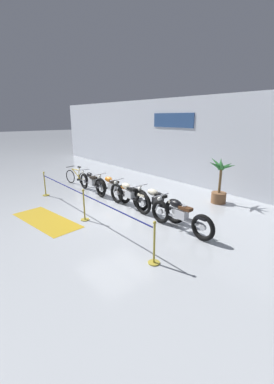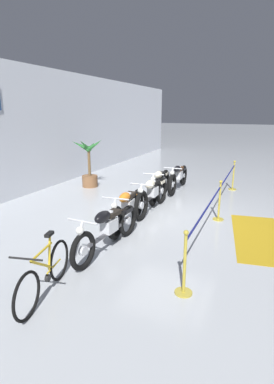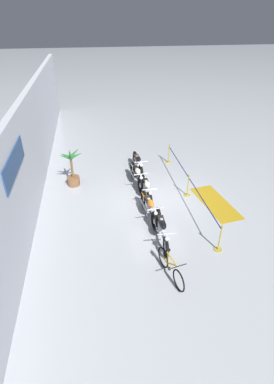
{
  "view_description": "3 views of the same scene",
  "coord_description": "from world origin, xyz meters",
  "px_view_note": "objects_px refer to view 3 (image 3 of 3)",
  "views": [
    {
      "loc": [
        7.26,
        -4.91,
        3.25
      ],
      "look_at": [
        0.58,
        0.49,
        0.74
      ],
      "focal_mm": 24.0,
      "sensor_mm": 36.0,
      "label": 1
    },
    {
      "loc": [
        -7.5,
        -2.25,
        2.74
      ],
      "look_at": [
        0.32,
        1.1,
        0.43
      ],
      "focal_mm": 28.0,
      "sensor_mm": 36.0,
      "label": 2
    },
    {
      "loc": [
        -10.59,
        2.63,
        7.03
      ],
      "look_at": [
        -0.4,
        1.01,
        0.68
      ],
      "focal_mm": 28.0,
      "sensor_mm": 36.0,
      "label": 3
    }
  ],
  "objects_px": {
    "potted_palm_left_of_row": "(72,170)",
    "stanchion_mid_left": "(188,188)",
    "stanchion_far_left": "(199,198)",
    "motorcycle_cream_3": "(137,176)",
    "floor_banner": "(215,203)",
    "motorcycle_orange_1": "(149,208)",
    "motorcycle_black_0": "(162,229)",
    "bicycle": "(170,268)",
    "motorcycle_black_4": "(138,164)",
    "motorcycle_cream_2": "(146,189)",
    "stanchion_mid_right": "(169,156)"
  },
  "relations": [
    {
      "from": "potted_palm_left_of_row",
      "to": "stanchion_mid_left",
      "type": "distance_m",
      "value": 5.25
    },
    {
      "from": "potted_palm_left_of_row",
      "to": "stanchion_far_left",
      "type": "bearing_deg",
      "value": -121.68
    },
    {
      "from": "motorcycle_cream_3",
      "to": "floor_banner",
      "type": "distance_m",
      "value": 3.69
    },
    {
      "from": "motorcycle_orange_1",
      "to": "floor_banner",
      "type": "bearing_deg",
      "value": -78.63
    },
    {
      "from": "stanchion_mid_left",
      "to": "floor_banner",
      "type": "relative_size",
      "value": 0.38
    },
    {
      "from": "motorcycle_black_0",
      "to": "motorcycle_cream_3",
      "type": "bearing_deg",
      "value": 3.77
    },
    {
      "from": "bicycle",
      "to": "floor_banner",
      "type": "distance_m",
      "value": 4.69
    },
    {
      "from": "motorcycle_orange_1",
      "to": "motorcycle_black_0",
      "type": "bearing_deg",
      "value": -172.15
    },
    {
      "from": "motorcycle_black_4",
      "to": "stanchion_mid_left",
      "type": "height_order",
      "value": "stanchion_mid_left"
    },
    {
      "from": "motorcycle_cream_2",
      "to": "stanchion_far_left",
      "type": "xyz_separation_m",
      "value": [
        -1.33,
        -1.84,
        0.2
      ]
    },
    {
      "from": "motorcycle_orange_1",
      "to": "stanchion_far_left",
      "type": "bearing_deg",
      "value": -89.16
    },
    {
      "from": "bicycle",
      "to": "motorcycle_black_4",
      "type": "bearing_deg",
      "value": -1.0
    },
    {
      "from": "bicycle",
      "to": "floor_banner",
      "type": "height_order",
      "value": "bicycle"
    },
    {
      "from": "motorcycle_cream_2",
      "to": "motorcycle_black_4",
      "type": "height_order",
      "value": "motorcycle_cream_2"
    },
    {
      "from": "stanchion_mid_left",
      "to": "motorcycle_orange_1",
      "type": "bearing_deg",
      "value": 124.72
    },
    {
      "from": "motorcycle_cream_2",
      "to": "stanchion_mid_right",
      "type": "height_order",
      "value": "stanchion_mid_right"
    },
    {
      "from": "motorcycle_cream_2",
      "to": "motorcycle_black_4",
      "type": "distance_m",
      "value": 2.53
    },
    {
      "from": "motorcycle_cream_2",
      "to": "bicycle",
      "type": "xyz_separation_m",
      "value": [
        -4.42,
        0.08,
        -0.12
      ]
    },
    {
      "from": "motorcycle_orange_1",
      "to": "stanchion_mid_right",
      "type": "distance_m",
      "value": 5.12
    },
    {
      "from": "motorcycle_black_4",
      "to": "bicycle",
      "type": "bearing_deg",
      "value": 179.0
    },
    {
      "from": "motorcycle_cream_2",
      "to": "potted_palm_left_of_row",
      "type": "bearing_deg",
      "value": 60.97
    },
    {
      "from": "motorcycle_cream_2",
      "to": "stanchion_mid_right",
      "type": "bearing_deg",
      "value": -28.68
    },
    {
      "from": "motorcycle_cream_2",
      "to": "stanchion_mid_left",
      "type": "height_order",
      "value": "stanchion_mid_left"
    },
    {
      "from": "motorcycle_black_4",
      "to": "stanchion_mid_left",
      "type": "relative_size",
      "value": 2.24
    },
    {
      "from": "stanchion_far_left",
      "to": "stanchion_mid_right",
      "type": "distance_m",
      "value": 4.7
    },
    {
      "from": "motorcycle_cream_3",
      "to": "stanchion_mid_left",
      "type": "height_order",
      "value": "stanchion_mid_left"
    },
    {
      "from": "floor_banner",
      "to": "potted_palm_left_of_row",
      "type": "bearing_deg",
      "value": 58.91
    },
    {
      "from": "motorcycle_black_4",
      "to": "stanchion_mid_right",
      "type": "relative_size",
      "value": 2.24
    },
    {
      "from": "motorcycle_cream_3",
      "to": "stanchion_far_left",
      "type": "bearing_deg",
      "value": -141.58
    },
    {
      "from": "potted_palm_left_of_row",
      "to": "motorcycle_black_4",
      "type": "bearing_deg",
      "value": -75.65
    },
    {
      "from": "motorcycle_black_0",
      "to": "stanchion_mid_right",
      "type": "bearing_deg",
      "value": -16.5
    },
    {
      "from": "motorcycle_cream_2",
      "to": "floor_banner",
      "type": "height_order",
      "value": "motorcycle_cream_2"
    },
    {
      "from": "motorcycle_cream_2",
      "to": "stanchion_far_left",
      "type": "bearing_deg",
      "value": -125.84
    },
    {
      "from": "bicycle",
      "to": "stanchion_mid_left",
      "type": "distance_m",
      "value": 4.82
    },
    {
      "from": "potted_palm_left_of_row",
      "to": "stanchion_far_left",
      "type": "height_order",
      "value": "potted_palm_left_of_row"
    },
    {
      "from": "motorcycle_cream_2",
      "to": "potted_palm_left_of_row",
      "type": "xyz_separation_m",
      "value": [
        1.72,
        3.11,
        0.27
      ]
    },
    {
      "from": "motorcycle_cream_2",
      "to": "floor_banner",
      "type": "relative_size",
      "value": 0.87
    },
    {
      "from": "motorcycle_cream_3",
      "to": "motorcycle_black_4",
      "type": "height_order",
      "value": "motorcycle_cream_3"
    },
    {
      "from": "motorcycle_black_4",
      "to": "floor_banner",
      "type": "bearing_deg",
      "value": -139.61
    },
    {
      "from": "floor_banner",
      "to": "motorcycle_orange_1",
      "type": "bearing_deg",
      "value": 92.93
    },
    {
      "from": "potted_palm_left_of_row",
      "to": "stanchion_mid_left",
      "type": "height_order",
      "value": "potted_palm_left_of_row"
    },
    {
      "from": "stanchion_far_left",
      "to": "floor_banner",
      "type": "height_order",
      "value": "stanchion_far_left"
    },
    {
      "from": "motorcycle_black_0",
      "to": "motorcycle_black_4",
      "type": "height_order",
      "value": "motorcycle_black_4"
    },
    {
      "from": "bicycle",
      "to": "stanchion_mid_right",
      "type": "xyz_separation_m",
      "value": [
        7.78,
        -1.92,
        -0.01
      ]
    },
    {
      "from": "stanchion_far_left",
      "to": "motorcycle_cream_2",
      "type": "bearing_deg",
      "value": 54.16
    },
    {
      "from": "motorcycle_orange_1",
      "to": "stanchion_mid_right",
      "type": "relative_size",
      "value": 2.17
    },
    {
      "from": "motorcycle_black_0",
      "to": "bicycle",
      "type": "distance_m",
      "value": 1.74
    },
    {
      "from": "motorcycle_black_0",
      "to": "floor_banner",
      "type": "xyz_separation_m",
      "value": [
        1.92,
        -2.79,
        -0.47
      ]
    },
    {
      "from": "motorcycle_orange_1",
      "to": "floor_banner",
      "type": "distance_m",
      "value": 3.07
    },
    {
      "from": "potted_palm_left_of_row",
      "to": "stanchion_mid_right",
      "type": "xyz_separation_m",
      "value": [
        1.64,
        -4.95,
        -0.4
      ]
    }
  ]
}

